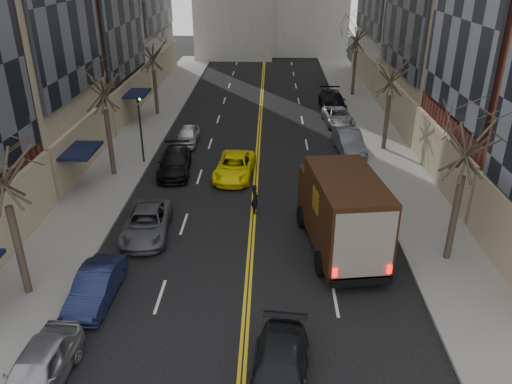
# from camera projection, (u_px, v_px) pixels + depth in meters

# --- Properties ---
(sidewalk_left) EXTENTS (4.00, 66.00, 0.15)m
(sidewalk_left) POSITION_uv_depth(u_px,v_px,m) (138.00, 137.00, 37.25)
(sidewalk_left) COLOR slate
(sidewalk_left) RESTS_ON ground
(sidewalk_right) EXTENTS (4.00, 66.00, 0.15)m
(sidewalk_right) POSITION_uv_depth(u_px,v_px,m) (380.00, 140.00, 36.78)
(sidewalk_right) COLOR slate
(sidewalk_right) RESTS_ON ground
(tree_lf_mid) EXTENTS (3.20, 3.20, 8.91)m
(tree_lf_mid) POSITION_uv_depth(u_px,v_px,m) (100.00, 69.00, 28.13)
(tree_lf_mid) COLOR #382D23
(tree_lf_mid) RESTS_ON sidewalk_left
(tree_lf_far) EXTENTS (3.20, 3.20, 8.12)m
(tree_lf_far) POSITION_uv_depth(u_px,v_px,m) (151.00, 43.00, 40.11)
(tree_lf_far) COLOR #382D23
(tree_lf_far) RESTS_ON sidewalk_left
(tree_rt_near) EXTENTS (3.20, 3.20, 8.71)m
(tree_rt_near) POSITION_uv_depth(u_px,v_px,m) (473.00, 122.00, 19.60)
(tree_rt_near) COLOR #382D23
(tree_rt_near) RESTS_ON sidewalk_right
(tree_rt_mid) EXTENTS (3.20, 3.20, 8.32)m
(tree_rt_mid) POSITION_uv_depth(u_px,v_px,m) (393.00, 61.00, 32.37)
(tree_rt_mid) COLOR #382D23
(tree_rt_mid) RESTS_ON sidewalk_right
(tree_rt_far) EXTENTS (3.20, 3.20, 9.11)m
(tree_rt_far) POSITION_uv_depth(u_px,v_px,m) (358.00, 24.00, 45.67)
(tree_rt_far) COLOR #382D23
(tree_rt_far) RESTS_ON sidewalk_right
(traffic_signal) EXTENTS (0.29, 0.26, 4.70)m
(traffic_signal) POSITION_uv_depth(u_px,v_px,m) (140.00, 123.00, 31.51)
(traffic_signal) COLOR black
(traffic_signal) RESTS_ON sidewalk_left
(ups_truck) EXTENTS (3.61, 7.36, 3.87)m
(ups_truck) POSITION_uv_depth(u_px,v_px,m) (341.00, 212.00, 22.38)
(ups_truck) COLOR black
(ups_truck) RESTS_ON ground
(observer_sedan) EXTENTS (2.29, 4.64, 1.30)m
(observer_sedan) POSITION_uv_depth(u_px,v_px,m) (279.00, 373.00, 15.47)
(observer_sedan) COLOR black
(observer_sedan) RESTS_ON ground
(taxi) EXTENTS (2.60, 4.93, 1.32)m
(taxi) POSITION_uv_depth(u_px,v_px,m) (235.00, 167.00, 30.57)
(taxi) COLOR #FFEC0A
(taxi) RESTS_ON ground
(pedestrian) EXTENTS (0.50, 0.66, 1.62)m
(pedestrian) POSITION_uv_depth(u_px,v_px,m) (255.00, 199.00, 26.15)
(pedestrian) COLOR black
(pedestrian) RESTS_ON ground
(parked_lf_a) EXTENTS (1.83, 4.16, 1.39)m
(parked_lf_a) POSITION_uv_depth(u_px,v_px,m) (38.00, 370.00, 15.50)
(parked_lf_a) COLOR #A4A5AC
(parked_lf_a) RESTS_ON ground
(parked_lf_b) EXTENTS (1.48, 3.95, 1.29)m
(parked_lf_b) POSITION_uv_depth(u_px,v_px,m) (96.00, 286.00, 19.54)
(parked_lf_b) COLOR #121A3B
(parked_lf_b) RESTS_ON ground
(parked_lf_c) EXTENTS (2.49, 4.76, 1.28)m
(parked_lf_c) POSITION_uv_depth(u_px,v_px,m) (147.00, 223.00, 24.15)
(parked_lf_c) COLOR #4E4F56
(parked_lf_c) RESTS_ON ground
(parked_lf_d) EXTENTS (2.36, 4.91, 1.38)m
(parked_lf_d) POSITION_uv_depth(u_px,v_px,m) (175.00, 162.00, 31.12)
(parked_lf_d) COLOR black
(parked_lf_d) RESTS_ON ground
(parked_lf_e) EXTENTS (1.52, 3.74, 1.27)m
(parked_lf_e) POSITION_uv_depth(u_px,v_px,m) (188.00, 136.00, 35.93)
(parked_lf_e) COLOR #B4B7BD
(parked_lf_e) RESTS_ON ground
(parked_rt_a) EXTENTS (1.94, 4.64, 1.49)m
(parked_rt_a) POSITION_uv_depth(u_px,v_px,m) (349.00, 142.00, 34.39)
(parked_rt_a) COLOR #54585C
(parked_rt_a) RESTS_ON ground
(parked_rt_b) EXTENTS (2.48, 4.74, 1.27)m
(parked_rt_b) POSITION_uv_depth(u_px,v_px,m) (338.00, 116.00, 40.19)
(parked_rt_b) COLOR #94969B
(parked_rt_b) RESTS_ON ground
(parked_rt_c) EXTENTS (2.19, 5.34, 1.55)m
(parked_rt_c) POSITION_uv_depth(u_px,v_px,m) (332.00, 101.00, 44.04)
(parked_rt_c) COLOR black
(parked_rt_c) RESTS_ON ground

